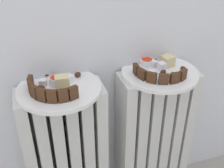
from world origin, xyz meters
TOP-DOWN VIEW (x-y plane):
  - radiator_left at (-0.17, 0.28)m, footprint 0.29×0.12m
  - radiator_right at (0.17, 0.28)m, footprint 0.29×0.12m
  - plate_left at (-0.17, 0.28)m, footprint 0.26×0.26m
  - plate_right at (0.17, 0.28)m, footprint 0.26×0.26m
  - dark_cake_slice_left_0 at (-0.25, 0.30)m, footprint 0.02×0.03m
  - dark_cake_slice_left_1 at (-0.25, 0.27)m, footprint 0.02×0.03m
  - dark_cake_slice_left_2 at (-0.24, 0.24)m, footprint 0.02×0.03m
  - dark_cake_slice_left_3 at (-0.22, 0.22)m, footprint 0.03×0.03m
  - dark_cake_slice_left_4 at (-0.20, 0.20)m, footprint 0.03×0.02m
  - dark_cake_slice_left_5 at (-0.17, 0.20)m, footprint 0.03×0.01m
  - dark_cake_slice_left_6 at (-0.14, 0.20)m, footprint 0.03×0.02m
  - marble_cake_slice_left_0 at (-0.16, 0.26)m, footprint 0.04×0.04m
  - turkish_delight_left_0 at (-0.21, 0.30)m, footprint 0.03×0.03m
  - turkish_delight_left_1 at (-0.14, 0.30)m, footprint 0.03×0.03m
  - medjool_date_left_0 at (-0.23, 0.28)m, footprint 0.03×0.03m
  - medjool_date_left_1 at (-0.17, 0.33)m, footprint 0.03×0.03m
  - medjool_date_left_2 at (-0.19, 0.36)m, footprint 0.03×0.03m
  - medjool_date_left_3 at (-0.10, 0.33)m, footprint 0.03×0.03m
  - jam_bowl_left at (-0.18, 0.30)m, footprint 0.04×0.04m
  - dark_cake_slice_right_0 at (0.08, 0.29)m, footprint 0.02×0.03m
  - dark_cake_slice_right_1 at (0.09, 0.25)m, footprint 0.02×0.03m
  - dark_cake_slice_right_2 at (0.11, 0.22)m, footprint 0.03×0.03m
  - dark_cake_slice_right_3 at (0.14, 0.20)m, footprint 0.03×0.02m
  - dark_cake_slice_right_4 at (0.18, 0.19)m, footprint 0.03×0.02m
  - dark_cake_slice_right_5 at (0.21, 0.21)m, footprint 0.03×0.03m
  - marble_cake_slice_right_0 at (0.21, 0.31)m, footprint 0.05×0.05m
  - turkish_delight_right_0 at (0.12, 0.25)m, footprint 0.03×0.03m
  - turkish_delight_right_1 at (0.18, 0.29)m, footprint 0.03×0.03m
  - turkish_delight_right_2 at (0.16, 0.32)m, footprint 0.03×0.03m
  - medjool_date_right_0 at (0.19, 0.36)m, footprint 0.03×0.03m
  - medjool_date_right_1 at (0.24, 0.26)m, footprint 0.02×0.03m
  - medjool_date_right_2 at (0.19, 0.23)m, footprint 0.03×0.03m
  - medjool_date_right_3 at (0.17, 0.25)m, footprint 0.03×0.03m
  - jam_bowl_right at (0.15, 0.34)m, footprint 0.05×0.05m
  - fork at (0.14, 0.28)m, footprint 0.03×0.09m

SIDE VIEW (x-z plane):
  - radiator_left at x=-0.17m, z-range 0.00..0.58m
  - radiator_right at x=0.17m, z-range 0.00..0.58m
  - plate_left at x=-0.17m, z-range 0.59..0.60m
  - plate_right at x=0.17m, z-range 0.59..0.60m
  - fork at x=0.14m, z-range 0.60..0.60m
  - medjool_date_right_0 at x=0.19m, z-range 0.60..0.61m
  - medjool_date_left_0 at x=-0.23m, z-range 0.60..0.61m
  - medjool_date_left_1 at x=-0.17m, z-range 0.60..0.61m
  - medjool_date_left_2 at x=-0.19m, z-range 0.60..0.61m
  - medjool_date_left_3 at x=-0.10m, z-range 0.60..0.61m
  - medjool_date_right_1 at x=0.24m, z-range 0.60..0.62m
  - medjool_date_right_2 at x=0.19m, z-range 0.60..0.62m
  - medjool_date_right_3 at x=0.17m, z-range 0.60..0.62m
  - turkish_delight_left_0 at x=-0.21m, z-range 0.60..0.62m
  - turkish_delight_right_2 at x=0.16m, z-range 0.60..0.62m
  - turkish_delight_right_0 at x=0.12m, z-range 0.60..0.62m
  - turkish_delight_left_1 at x=-0.14m, z-range 0.60..0.62m
  - jam_bowl_right at x=0.15m, z-range 0.60..0.62m
  - turkish_delight_right_1 at x=0.18m, z-range 0.60..0.62m
  - jam_bowl_left at x=-0.18m, z-range 0.60..0.63m
  - dark_cake_slice_right_0 at x=0.08m, z-range 0.60..0.63m
  - dark_cake_slice_right_1 at x=0.09m, z-range 0.60..0.63m
  - dark_cake_slice_right_2 at x=0.11m, z-range 0.60..0.63m
  - dark_cake_slice_right_3 at x=0.14m, z-range 0.60..0.63m
  - dark_cake_slice_right_4 at x=0.18m, z-range 0.60..0.63m
  - dark_cake_slice_right_5 at x=0.21m, z-range 0.60..0.63m
  - marble_cake_slice_right_0 at x=0.21m, z-range 0.60..0.64m
  - dark_cake_slice_left_0 at x=-0.25m, z-range 0.60..0.64m
  - dark_cake_slice_left_1 at x=-0.25m, z-range 0.60..0.64m
  - dark_cake_slice_left_2 at x=-0.24m, z-range 0.60..0.64m
  - dark_cake_slice_left_3 at x=-0.22m, z-range 0.60..0.64m
  - dark_cake_slice_left_4 at x=-0.20m, z-range 0.60..0.64m
  - dark_cake_slice_left_5 at x=-0.17m, z-range 0.60..0.64m
  - dark_cake_slice_left_6 at x=-0.14m, z-range 0.60..0.64m
  - marble_cake_slice_left_0 at x=-0.16m, z-range 0.60..0.64m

